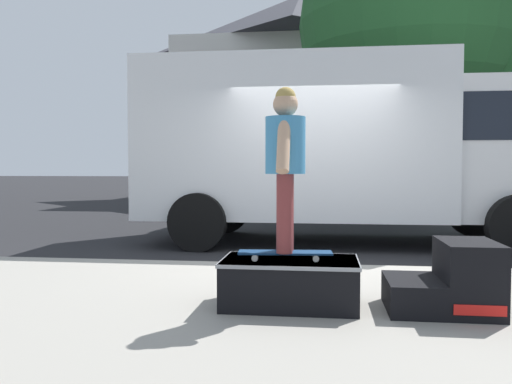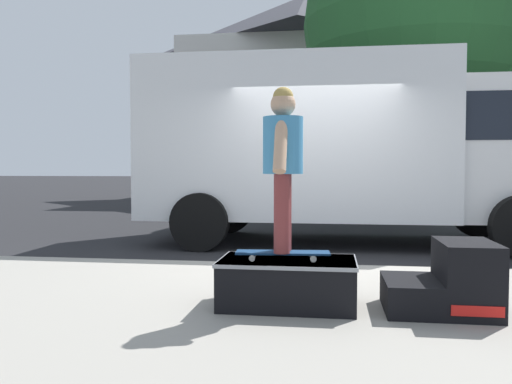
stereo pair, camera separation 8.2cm
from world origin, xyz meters
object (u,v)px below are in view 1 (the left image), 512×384
object	(u,v)px
skate_box	(290,281)
box_truck	(351,143)
street_tree_main	(424,30)
skater_kid	(285,155)
kicker_ramp	(451,282)
skateboard	(285,253)

from	to	relation	value
skate_box	box_truck	world-z (taller)	box_truck
skate_box	street_tree_main	xyz separation A→B (m)	(2.81, 9.74, 4.48)
skater_kid	street_tree_main	size ratio (longest dim) A/B	0.17
kicker_ramp	box_truck	distance (m)	4.92
street_tree_main	box_truck	bearing A→B (deg)	-112.48
kicker_ramp	skateboard	distance (m)	1.36
kicker_ramp	street_tree_main	distance (m)	10.82
box_truck	skateboard	bearing A→B (deg)	-99.13
skateboard	box_truck	world-z (taller)	box_truck
skateboard	street_tree_main	xyz separation A→B (m)	(2.85, 9.77, 4.24)
skate_box	street_tree_main	size ratio (longest dim) A/B	0.15
skate_box	box_truck	distance (m)	4.94
skateboard	box_truck	distance (m)	4.92
skateboard	street_tree_main	world-z (taller)	street_tree_main
kicker_ramp	box_truck	size ratio (longest dim) A/B	0.13
skateboard	kicker_ramp	bearing A→B (deg)	1.47
skate_box	skateboard	size ratio (longest dim) A/B	1.44
skateboard	box_truck	xyz separation A→B (m)	(0.76, 4.73, 1.13)
skate_box	box_truck	size ratio (longest dim) A/B	0.16
box_truck	street_tree_main	world-z (taller)	street_tree_main
box_truck	street_tree_main	size ratio (longest dim) A/B	0.88
kicker_ramp	skateboard	xyz separation A→B (m)	(-1.34, -0.03, 0.22)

